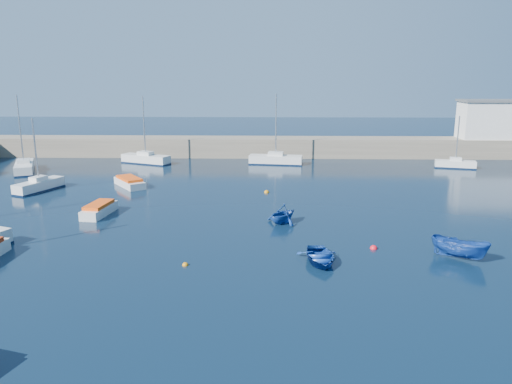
{
  "coord_description": "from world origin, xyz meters",
  "views": [
    {
      "loc": [
        -1.34,
        -23.62,
        11.4
      ],
      "look_at": [
        -2.42,
        17.41,
        1.6
      ],
      "focal_mm": 35.0,
      "sensor_mm": 36.0,
      "label": 1
    }
  ],
  "objects_px": {
    "motorboat_1": "(99,209)",
    "sailboat_7": "(455,164)",
    "dinghy_left": "(282,214)",
    "harbor_office": "(498,120)",
    "motorboat_2": "(130,182)",
    "sailboat_6": "(276,159)",
    "dinghy_center": "(320,257)",
    "dinghy_right": "(460,248)",
    "sailboat_4": "(24,167)",
    "sailboat_5": "(146,159)",
    "sailboat_3": "(39,185)"
  },
  "relations": [
    {
      "from": "sailboat_5",
      "to": "motorboat_2",
      "type": "distance_m",
      "value": 13.56
    },
    {
      "from": "sailboat_3",
      "to": "dinghy_left",
      "type": "distance_m",
      "value": 26.07
    },
    {
      "from": "motorboat_2",
      "to": "dinghy_right",
      "type": "relative_size",
      "value": 1.34
    },
    {
      "from": "sailboat_3",
      "to": "dinghy_right",
      "type": "height_order",
      "value": "sailboat_3"
    },
    {
      "from": "sailboat_5",
      "to": "sailboat_6",
      "type": "xyz_separation_m",
      "value": [
        16.82,
        -0.07,
        0.01
      ]
    },
    {
      "from": "harbor_office",
      "to": "sailboat_3",
      "type": "xyz_separation_m",
      "value": [
        -54.17,
        -21.92,
        -4.52
      ]
    },
    {
      "from": "sailboat_4",
      "to": "motorboat_1",
      "type": "height_order",
      "value": "sailboat_4"
    },
    {
      "from": "motorboat_1",
      "to": "dinghy_center",
      "type": "xyz_separation_m",
      "value": [
        17.15,
        -10.2,
        -0.1
      ]
    },
    {
      "from": "sailboat_3",
      "to": "sailboat_6",
      "type": "distance_m",
      "value": 28.36
    },
    {
      "from": "motorboat_2",
      "to": "dinghy_center",
      "type": "xyz_separation_m",
      "value": [
        17.55,
        -20.83,
        -0.08
      ]
    },
    {
      "from": "dinghy_center",
      "to": "harbor_office",
      "type": "bearing_deg",
      "value": 50.53
    },
    {
      "from": "motorboat_2",
      "to": "dinghy_left",
      "type": "relative_size",
      "value": 1.65
    },
    {
      "from": "sailboat_6",
      "to": "sailboat_7",
      "type": "distance_m",
      "value": 22.2
    },
    {
      "from": "sailboat_4",
      "to": "dinghy_left",
      "type": "height_order",
      "value": "sailboat_4"
    },
    {
      "from": "sailboat_4",
      "to": "sailboat_7",
      "type": "relative_size",
      "value": 1.41
    },
    {
      "from": "sailboat_7",
      "to": "dinghy_right",
      "type": "bearing_deg",
      "value": 174.24
    },
    {
      "from": "sailboat_4",
      "to": "dinghy_right",
      "type": "distance_m",
      "value": 49.42
    },
    {
      "from": "sailboat_6",
      "to": "motorboat_1",
      "type": "height_order",
      "value": "sailboat_6"
    },
    {
      "from": "motorboat_1",
      "to": "motorboat_2",
      "type": "distance_m",
      "value": 10.64
    },
    {
      "from": "motorboat_2",
      "to": "motorboat_1",
      "type": "bearing_deg",
      "value": -123.93
    },
    {
      "from": "motorboat_1",
      "to": "sailboat_7",
      "type": "bearing_deg",
      "value": 38.02
    },
    {
      "from": "harbor_office",
      "to": "sailboat_5",
      "type": "xyz_separation_m",
      "value": [
        -47.3,
        -6.27,
        -4.48
      ]
    },
    {
      "from": "sailboat_5",
      "to": "dinghy_left",
      "type": "xyz_separation_m",
      "value": [
        17.03,
        -26.06,
        0.14
      ]
    },
    {
      "from": "sailboat_4",
      "to": "dinghy_right",
      "type": "height_order",
      "value": "sailboat_4"
    },
    {
      "from": "sailboat_5",
      "to": "motorboat_1",
      "type": "relative_size",
      "value": 2.0
    },
    {
      "from": "sailboat_4",
      "to": "dinghy_center",
      "type": "xyz_separation_m",
      "value": [
        32.2,
        -28.38,
        -0.22
      ]
    },
    {
      "from": "sailboat_5",
      "to": "dinghy_left",
      "type": "height_order",
      "value": "sailboat_5"
    },
    {
      "from": "sailboat_5",
      "to": "sailboat_7",
      "type": "height_order",
      "value": "sailboat_5"
    },
    {
      "from": "harbor_office",
      "to": "dinghy_center",
      "type": "bearing_deg",
      "value": -124.78
    },
    {
      "from": "motorboat_2",
      "to": "sailboat_3",
      "type": "bearing_deg",
      "value": 158.41
    },
    {
      "from": "motorboat_1",
      "to": "dinghy_center",
      "type": "relative_size",
      "value": 1.19
    },
    {
      "from": "sailboat_4",
      "to": "sailboat_6",
      "type": "bearing_deg",
      "value": -12.44
    },
    {
      "from": "dinghy_center",
      "to": "dinghy_right",
      "type": "xyz_separation_m",
      "value": [
        8.84,
        0.85,
        0.32
      ]
    },
    {
      "from": "sailboat_6",
      "to": "sailboat_7",
      "type": "bearing_deg",
      "value": -88.13
    },
    {
      "from": "harbor_office",
      "to": "sailboat_6",
      "type": "distance_m",
      "value": 31.45
    },
    {
      "from": "motorboat_1",
      "to": "motorboat_2",
      "type": "height_order",
      "value": "motorboat_1"
    },
    {
      "from": "motorboat_1",
      "to": "sailboat_3",
      "type": "bearing_deg",
      "value": 143.73
    },
    {
      "from": "sailboat_5",
      "to": "dinghy_left",
      "type": "distance_m",
      "value": 31.13
    },
    {
      "from": "sailboat_3",
      "to": "sailboat_7",
      "type": "relative_size",
      "value": 1.13
    },
    {
      "from": "sailboat_5",
      "to": "dinghy_right",
      "type": "relative_size",
      "value": 2.39
    },
    {
      "from": "sailboat_5",
      "to": "dinghy_right",
      "type": "distance_m",
      "value": 43.6
    },
    {
      "from": "sailboat_7",
      "to": "dinghy_right",
      "type": "relative_size",
      "value": 1.77
    },
    {
      "from": "sailboat_5",
      "to": "motorboat_2",
      "type": "relative_size",
      "value": 1.78
    },
    {
      "from": "sailboat_3",
      "to": "sailboat_7",
      "type": "distance_m",
      "value": 47.7
    },
    {
      "from": "harbor_office",
      "to": "motorboat_2",
      "type": "relative_size",
      "value": 2.08
    },
    {
      "from": "sailboat_3",
      "to": "dinghy_center",
      "type": "relative_size",
      "value": 1.99
    },
    {
      "from": "sailboat_4",
      "to": "motorboat_1",
      "type": "relative_size",
      "value": 2.1
    },
    {
      "from": "dinghy_left",
      "to": "sailboat_7",
      "type": "bearing_deg",
      "value": 88.52
    },
    {
      "from": "dinghy_left",
      "to": "sailboat_4",
      "type": "bearing_deg",
      "value": -172.69
    },
    {
      "from": "sailboat_6",
      "to": "sailboat_4",
      "type": "bearing_deg",
      "value": 108.58
    }
  ]
}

